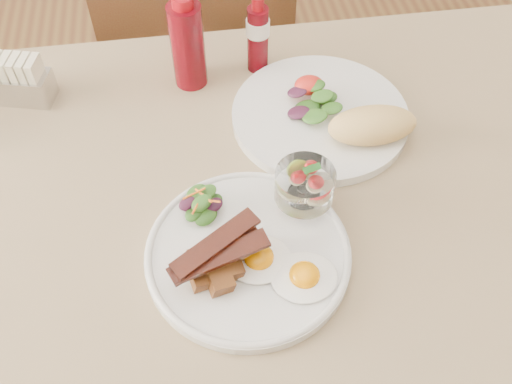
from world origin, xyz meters
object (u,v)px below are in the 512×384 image
(second_plate, at_px, (332,117))
(sugar_caddy, at_px, (22,82))
(chair_far, at_px, (198,55))
(main_plate, at_px, (248,254))
(fruit_cup, at_px, (305,185))
(hot_sauce_bottle, at_px, (258,36))
(ketchup_bottle, at_px, (188,44))
(table, at_px, (227,250))

(second_plate, distance_m, sugar_caddy, 0.52)
(chair_far, bearing_deg, sugar_caddy, -129.91)
(main_plate, height_order, fruit_cup, fruit_cup)
(chair_far, distance_m, hot_sauce_bottle, 0.46)
(fruit_cup, relative_size, second_plate, 0.29)
(sugar_caddy, bearing_deg, hot_sauce_bottle, 18.07)
(main_plate, relative_size, fruit_cup, 3.34)
(fruit_cup, relative_size, sugar_caddy, 0.82)
(hot_sauce_bottle, bearing_deg, chair_far, 105.77)
(main_plate, distance_m, hot_sauce_bottle, 0.40)
(ketchup_bottle, xyz_separation_m, hot_sauce_bottle, (0.12, 0.02, -0.01))
(second_plate, distance_m, ketchup_bottle, 0.27)
(ketchup_bottle, distance_m, sugar_caddy, 0.28)
(main_plate, bearing_deg, ketchup_bottle, 97.35)
(second_plate, relative_size, hot_sauce_bottle, 2.03)
(fruit_cup, bearing_deg, chair_far, 99.50)
(table, bearing_deg, chair_far, 90.00)
(chair_far, xyz_separation_m, second_plate, (0.19, -0.50, 0.25))
(table, xyz_separation_m, ketchup_bottle, (-0.02, 0.30, 0.17))
(fruit_cup, bearing_deg, sugar_caddy, 143.70)
(sugar_caddy, bearing_deg, chair_far, 64.95)
(chair_far, relative_size, main_plate, 3.32)
(hot_sauce_bottle, bearing_deg, sugar_caddy, -176.79)
(second_plate, height_order, ketchup_bottle, ketchup_bottle)
(main_plate, xyz_separation_m, sugar_caddy, (-0.33, 0.37, 0.03))
(chair_far, xyz_separation_m, hot_sauce_bottle, (0.10, -0.34, 0.30))
(table, distance_m, hot_sauce_bottle, 0.37)
(main_plate, distance_m, fruit_cup, 0.12)
(fruit_cup, bearing_deg, second_plate, 63.89)
(main_plate, distance_m, sugar_caddy, 0.50)
(main_plate, height_order, hot_sauce_bottle, hot_sauce_bottle)
(table, xyz_separation_m, hot_sauce_bottle, (0.10, 0.32, 0.16))
(chair_far, distance_m, main_plate, 0.77)
(second_plate, relative_size, sugar_caddy, 2.83)
(main_plate, xyz_separation_m, fruit_cup, (0.09, 0.06, 0.05))
(ketchup_bottle, relative_size, hot_sauce_bottle, 1.18)
(sugar_caddy, bearing_deg, ketchup_bottle, 15.60)
(chair_far, relative_size, sugar_caddy, 9.05)
(chair_far, height_order, second_plate, chair_far)
(table, relative_size, ketchup_bottle, 7.90)
(ketchup_bottle, bearing_deg, hot_sauce_bottle, 8.88)
(fruit_cup, bearing_deg, ketchup_bottle, 113.76)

